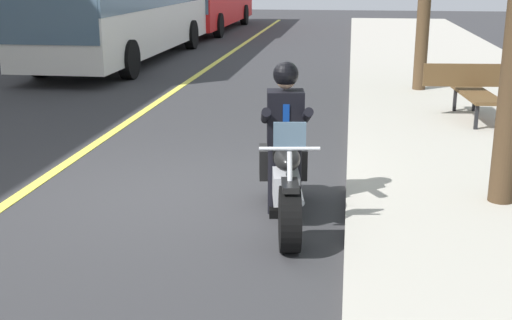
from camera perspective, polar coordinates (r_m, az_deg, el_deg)
name	(u,v)px	position (r m, az deg, el deg)	size (l,w,h in m)	color
ground_plane	(183,195)	(8.28, -6.27, -2.99)	(80.00, 80.00, 0.00)	#333335
lane_center_stripe	(31,187)	(8.97, -18.77, -2.23)	(60.00, 0.16, 0.01)	#E5DB4C
motorcycle_main	(286,181)	(7.29, 2.58, -1.81)	(2.22, 0.80, 1.26)	black
rider_main	(285,125)	(7.31, 2.54, 3.00)	(0.68, 0.61, 1.74)	black
bench_sidewalk	(476,87)	(12.29, 18.40, 5.98)	(1.84, 1.80, 0.95)	brown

